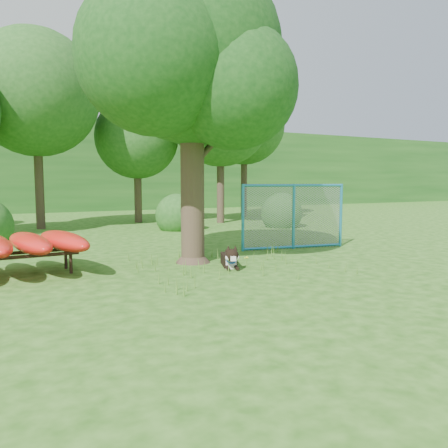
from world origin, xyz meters
name	(u,v)px	position (x,y,z in m)	size (l,w,h in m)	color
ground	(241,277)	(0.00, 0.00, 0.00)	(80.00, 80.00, 0.00)	#225410
oak_tree	(189,63)	(-0.31, 2.00, 4.80)	(5.55, 4.82, 7.19)	#372A1E
wooden_post	(189,229)	(-0.20, 2.41, 0.78)	(0.41, 0.18, 1.48)	brown
kayak_rack	(12,244)	(-4.28, 2.21, 0.68)	(3.09, 2.74, 0.89)	black
husky_dog	(230,259)	(0.25, 1.00, 0.20)	(0.65, 1.22, 0.57)	black
fence_section	(294,216)	(3.27, 2.67, 0.96)	(3.26, 0.62, 3.21)	teal
wildflower_clump	(247,258)	(0.72, 1.04, 0.17)	(0.10, 0.08, 0.21)	#50812A
bg_tree_b	(36,93)	(-3.00, 12.00, 5.61)	(5.20, 5.20, 8.22)	#372A1E
bg_tree_c	(137,137)	(1.50, 13.00, 4.11)	(4.00, 4.00, 6.12)	#372A1E
bg_tree_d	(220,116)	(5.00, 11.00, 5.08)	(4.80, 4.80, 7.50)	#372A1E
bg_tree_e	(244,124)	(8.00, 14.00, 5.23)	(4.60, 4.60, 7.55)	#372A1E
shrub_right	(281,227)	(6.50, 8.00, 0.00)	(1.80, 1.80, 1.80)	#1E511A
shrub_mid	(177,230)	(2.00, 9.00, 0.00)	(1.80, 1.80, 1.80)	#1E511A
wooded_hillside	(65,168)	(0.00, 28.00, 3.00)	(80.00, 12.00, 6.00)	#1E511A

